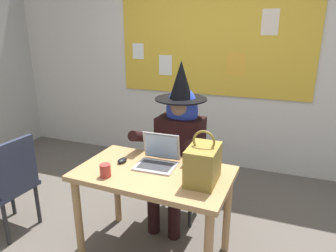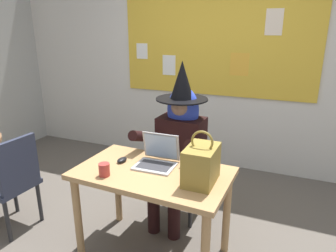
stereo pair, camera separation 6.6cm
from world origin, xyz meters
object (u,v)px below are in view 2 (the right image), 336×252
object	(u,v)px
person_costumed	(179,138)
coffee_mug	(104,170)
laptop	(157,158)
computer_mouse	(122,160)
chair_spare_by_window	(12,179)
desk_main	(153,184)
handbag	(201,164)
chair_at_desk	(183,162)

from	to	relation	value
person_costumed	coffee_mug	xyz separation A→B (m)	(-0.28, -0.78, -0.02)
laptop	computer_mouse	world-z (taller)	laptop
computer_mouse	chair_spare_by_window	bearing A→B (deg)	-163.16
person_costumed	coffee_mug	world-z (taller)	person_costumed
desk_main	computer_mouse	bearing A→B (deg)	169.58
desk_main	computer_mouse	world-z (taller)	computer_mouse
chair_spare_by_window	laptop	bearing A→B (deg)	-163.72
laptop	desk_main	bearing A→B (deg)	-84.67
handbag	coffee_mug	bearing A→B (deg)	-165.36
chair_at_desk	laptop	bearing A→B (deg)	-0.10
desk_main	computer_mouse	distance (m)	0.33
chair_at_desk	person_costumed	size ratio (longest dim) A/B	0.61
desk_main	handbag	xyz separation A→B (m)	(0.38, -0.03, 0.25)
chair_at_desk	desk_main	bearing A→B (deg)	1.26
person_costumed	computer_mouse	distance (m)	0.60
laptop	computer_mouse	size ratio (longest dim) A/B	2.99
laptop	chair_spare_by_window	bearing A→B (deg)	-169.03
chair_at_desk	handbag	size ratio (longest dim) A/B	2.43
chair_at_desk	coffee_mug	world-z (taller)	chair_at_desk
computer_mouse	person_costumed	bearing A→B (deg)	65.26
person_costumed	chair_spare_by_window	size ratio (longest dim) A/B	1.69
computer_mouse	coffee_mug	xyz separation A→B (m)	(0.01, -0.26, 0.03)
desk_main	laptop	world-z (taller)	laptop
desk_main	chair_spare_by_window	world-z (taller)	chair_spare_by_window
chair_spare_by_window	desk_main	bearing A→B (deg)	-168.92
handbag	chair_at_desk	bearing A→B (deg)	118.11
person_costumed	handbag	size ratio (longest dim) A/B	3.97
person_costumed	laptop	size ratio (longest dim) A/B	4.82
coffee_mug	chair_spare_by_window	world-z (taller)	chair_spare_by_window
laptop	coffee_mug	xyz separation A→B (m)	(-0.28, -0.32, -0.01)
computer_mouse	coffee_mug	distance (m)	0.26
chair_spare_by_window	chair_at_desk	bearing A→B (deg)	-142.40
computer_mouse	handbag	world-z (taller)	handbag
handbag	laptop	bearing A→B (deg)	160.18
coffee_mug	handbag	bearing A→B (deg)	14.64
desk_main	chair_at_desk	size ratio (longest dim) A/B	1.29
chair_at_desk	person_costumed	world-z (taller)	person_costumed
desk_main	chair_at_desk	bearing A→B (deg)	90.24
coffee_mug	chair_spare_by_window	xyz separation A→B (m)	(-1.00, 0.03, -0.30)
chair_at_desk	handbag	world-z (taller)	handbag
coffee_mug	chair_at_desk	bearing A→B (deg)	72.30
person_costumed	coffee_mug	bearing A→B (deg)	-17.17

